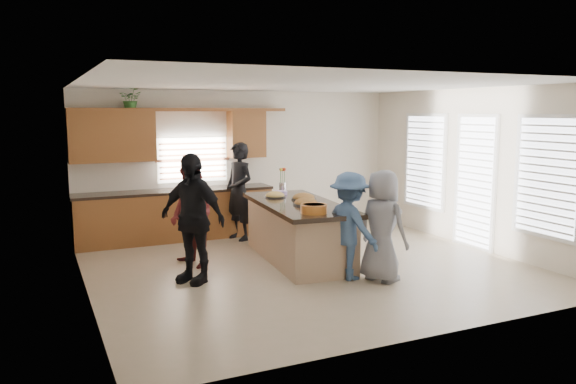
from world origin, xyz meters
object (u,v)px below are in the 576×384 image
island (298,233)px  woman_right_back (350,226)px  woman_left_front (192,218)px  woman_right_front (382,226)px  woman_left_back (239,191)px  salad_bowl (314,208)px  woman_left_mid (192,216)px

island → woman_right_back: 1.29m
island → woman_right_back: bearing=-74.1°
woman_left_front → woman_right_front: bearing=30.7°
woman_left_back → woman_right_back: 3.09m
island → woman_right_front: woman_right_front is taller
salad_bowl → woman_left_back: woman_left_back is taller
woman_right_back → woman_right_front: size_ratio=0.97×
woman_left_mid → woman_left_front: woman_left_front is taller
island → woman_left_back: (-0.37, 1.80, 0.46)m
woman_left_front → island: bearing=67.5°
island → woman_right_front: size_ratio=1.76×
salad_bowl → woman_right_front: bearing=-34.0°
woman_left_front → woman_right_back: bearing=33.6°
salad_bowl → woman_left_mid: size_ratio=0.24×
island → woman_right_back: woman_right_back is taller
woman_left_front → woman_right_front: size_ratio=1.15×
woman_right_back → salad_bowl: bearing=45.2°
woman_right_back → woman_left_front: bearing=55.6°
woman_left_front → salad_bowl: bearing=36.7°
woman_left_back → woman_right_front: size_ratio=1.15×
salad_bowl → woman_right_front: (0.81, -0.54, -0.23)m
island → woman_left_back: bearing=107.1°
woman_right_front → woman_left_front: bearing=46.4°
woman_left_mid → woman_right_back: woman_left_mid is taller
island → woman_left_mid: (-1.66, 0.33, 0.34)m
woman_left_front → woman_left_back: bearing=110.3°
woman_left_back → woman_right_back: bearing=-7.6°
island → salad_bowl: (-0.22, -0.96, 0.57)m
woman_left_back → woman_right_back: woman_left_back is taller
woman_left_mid → woman_left_front: bearing=-31.3°
island → woman_left_front: 1.98m
salad_bowl → woman_left_back: 2.77m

